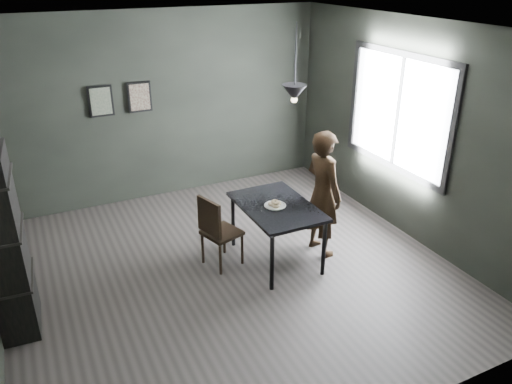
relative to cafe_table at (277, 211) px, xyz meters
name	(u,v)px	position (x,y,z in m)	size (l,w,h in m)	color
ground	(232,270)	(-0.60, 0.00, -0.67)	(5.00, 5.00, 0.00)	#322D2B
back_wall	(164,107)	(-0.60, 2.50, 0.73)	(5.00, 0.10, 2.80)	black
ceiling	(226,27)	(-0.60, 0.00, 2.13)	(5.00, 5.00, 0.02)	silver
window_assembly	(398,112)	(1.87, 0.20, 0.93)	(0.04, 1.96, 1.56)	white
cafe_table	(277,211)	(0.00, 0.00, 0.00)	(0.80, 1.20, 0.75)	black
white_plate	(275,206)	(-0.04, -0.03, 0.08)	(0.23, 0.23, 0.01)	silver
donut_pile	(275,204)	(-0.04, -0.03, 0.12)	(0.16, 0.16, 0.07)	beige
woman	(323,194)	(0.60, -0.07, 0.13)	(0.59, 0.39, 1.61)	black
wood_chair	(216,228)	(-0.71, 0.18, -0.15)	(0.50, 0.50, 0.92)	black
shelf_unit	(3,245)	(-2.92, 0.02, 0.28)	(0.36, 0.63, 1.90)	black
pendant_lamp	(294,93)	(0.25, 0.10, 1.38)	(0.28, 0.28, 0.86)	black
framed_print_left	(101,101)	(-1.50, 2.47, 0.93)	(0.34, 0.04, 0.44)	black
framed_print_right	(140,97)	(-0.95, 2.47, 0.93)	(0.34, 0.04, 0.44)	black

